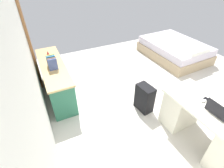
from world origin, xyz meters
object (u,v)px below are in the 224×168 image
at_px(credenza, 56,79).
at_px(suitcase_black, 144,98).
at_px(computer_mouse, 204,101).
at_px(figurine_small, 48,53).
at_px(bed, 174,50).
at_px(cell_phone_by_mouse, 205,100).
at_px(desk, 205,126).
at_px(laptop, 218,111).

height_order(credenza, suitcase_black, credenza).
relative_size(computer_mouse, figurine_small, 0.91).
bearing_deg(figurine_small, suitcase_black, -139.96).
distance_m(bed, suitcase_black, 2.59).
bearing_deg(cell_phone_by_mouse, figurine_small, 25.87).
height_order(desk, computer_mouse, computer_mouse).
bearing_deg(desk, cell_phone_by_mouse, -18.91).
xyz_separation_m(suitcase_black, computer_mouse, (-0.87, -0.42, 0.48)).
bearing_deg(credenza, cell_phone_by_mouse, -138.00).
xyz_separation_m(credenza, computer_mouse, (-2.16, -1.88, 0.39)).
relative_size(desk, credenza, 0.81).
relative_size(desk, laptop, 4.61).
xyz_separation_m(desk, figurine_small, (2.79, 1.86, 0.40)).
bearing_deg(credenza, figurine_small, 0.20).
distance_m(laptop, figurine_small, 3.41).
distance_m(credenza, cell_phone_by_mouse, 2.91).
bearing_deg(cell_phone_by_mouse, computer_mouse, 94.81).
relative_size(credenza, laptop, 5.70).
bearing_deg(cell_phone_by_mouse, laptop, 151.95).
bearing_deg(figurine_small, computer_mouse, -144.21).
distance_m(desk, bed, 3.07).
height_order(credenza, figurine_small, figurine_small).
relative_size(bed, laptop, 6.17).
bearing_deg(suitcase_black, desk, -166.48).
xyz_separation_m(desk, credenza, (2.34, 1.86, -0.02)).
distance_m(suitcase_black, laptop, 1.30).
xyz_separation_m(credenza, laptop, (-2.42, -1.84, 0.42)).
bearing_deg(desk, laptop, 167.28).
height_order(computer_mouse, figurine_small, figurine_small).
bearing_deg(laptop, suitcase_black, 18.88).
bearing_deg(credenza, computer_mouse, -138.96).
xyz_separation_m(bed, suitcase_black, (-1.49, 2.11, 0.04)).
relative_size(laptop, figurine_small, 2.87).
relative_size(suitcase_black, cell_phone_by_mouse, 4.15).
height_order(suitcase_black, figurine_small, figurine_small).
distance_m(computer_mouse, cell_phone_by_mouse, 0.05).
bearing_deg(desk, computer_mouse, -5.21).
distance_m(bed, computer_mouse, 2.95).
height_order(desk, cell_phone_by_mouse, cell_phone_by_mouse).
bearing_deg(credenza, laptop, -142.68).
height_order(cell_phone_by_mouse, figurine_small, figurine_small).
distance_m(desk, figurine_small, 3.38).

